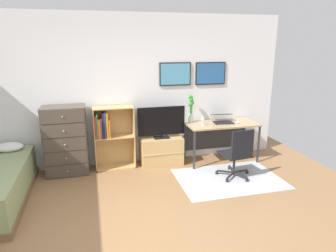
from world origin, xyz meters
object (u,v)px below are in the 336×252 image
object	(u,v)px
office_chair	(238,152)
computer_mouse	(238,122)
bamboo_vase	(191,108)
wine_glass	(203,118)
television	(161,123)
desk	(220,129)
dresser	(66,141)
tv_stand	(161,151)
bookshelf	(110,133)
laptop	(222,119)

from	to	relation	value
office_chair	computer_mouse	distance (m)	0.91
bamboo_vase	wine_glass	bearing A→B (deg)	-61.79
television	desk	distance (m)	1.16
dresser	tv_stand	world-z (taller)	dresser
bamboo_vase	tv_stand	bearing A→B (deg)	-171.17
bookshelf	television	world-z (taller)	bookshelf
desk	computer_mouse	distance (m)	0.36
bookshelf	tv_stand	world-z (taller)	bookshelf
wine_glass	television	bearing A→B (deg)	168.45
office_chair	laptop	bearing A→B (deg)	75.77
tv_stand	office_chair	bearing A→B (deg)	-40.88
bookshelf	tv_stand	bearing A→B (deg)	-3.53
computer_mouse	bamboo_vase	xyz separation A→B (m)	(-0.85, 0.25, 0.25)
tv_stand	laptop	size ratio (longest dim) A/B	1.75
wine_glass	computer_mouse	bearing A→B (deg)	1.08
dresser	television	xyz separation A→B (m)	(1.66, -0.01, 0.21)
laptop	wine_glass	xyz separation A→B (m)	(-0.45, -0.14, 0.07)
dresser	computer_mouse	xyz separation A→B (m)	(3.11, -0.14, 0.16)
tv_stand	bamboo_vase	world-z (taller)	bamboo_vase
bookshelf	bamboo_vase	bearing A→B (deg)	1.35
computer_mouse	dresser	bearing A→B (deg)	177.34
laptop	wine_glass	size ratio (longest dim) A/B	2.44
office_chair	computer_mouse	size ratio (longest dim) A/B	8.27
television	tv_stand	bearing A→B (deg)	90.00
bamboo_vase	bookshelf	bearing A→B (deg)	-178.65
dresser	bookshelf	world-z (taller)	dresser
dresser	tv_stand	size ratio (longest dim) A/B	1.54
tv_stand	computer_mouse	size ratio (longest dim) A/B	7.38
dresser	wine_glass	xyz separation A→B (m)	(2.40, -0.16, 0.28)
bookshelf	dresser	bearing A→B (deg)	-174.52
tv_stand	television	xyz separation A→B (m)	(0.00, -0.02, 0.55)
tv_stand	computer_mouse	bearing A→B (deg)	-6.30
television	laptop	bearing A→B (deg)	-0.37
office_chair	wine_glass	size ratio (longest dim) A/B	4.78
dresser	wine_glass	bearing A→B (deg)	-3.76
tv_stand	office_chair	distance (m)	1.43
computer_mouse	wine_glass	xyz separation A→B (m)	(-0.71, -0.01, 0.12)
desk	bamboo_vase	xyz separation A→B (m)	(-0.55, 0.12, 0.40)
laptop	computer_mouse	bearing A→B (deg)	-19.16
dresser	desk	world-z (taller)	dresser
bookshelf	office_chair	xyz separation A→B (m)	(1.99, -0.99, -0.19)
tv_stand	television	bearing A→B (deg)	-90.00
tv_stand	wine_glass	bearing A→B (deg)	-13.22
tv_stand	wine_glass	distance (m)	0.98
office_chair	bamboo_vase	size ratio (longest dim) A/B	1.66
bookshelf	desk	world-z (taller)	bookshelf
bamboo_vase	office_chair	bearing A→B (deg)	-64.81
laptop	desk	bearing A→B (deg)	-171.47
laptop	tv_stand	bearing A→B (deg)	-173.89
desk	laptop	distance (m)	0.20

